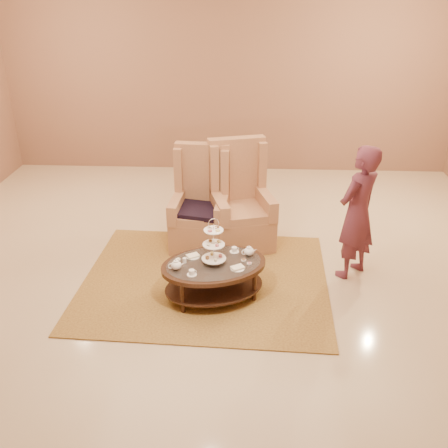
# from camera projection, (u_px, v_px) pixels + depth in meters

# --- Properties ---
(ground) EXTENTS (8.00, 8.00, 0.00)m
(ground) POSITION_uv_depth(u_px,v_px,m) (216.00, 283.00, 5.89)
(ground) COLOR beige
(ground) RESTS_ON ground
(ceiling) EXTENTS (8.00, 8.00, 0.02)m
(ceiling) POSITION_uv_depth(u_px,v_px,m) (216.00, 283.00, 5.89)
(ceiling) COLOR silver
(ceiling) RESTS_ON ground
(wall_back) EXTENTS (8.00, 0.04, 3.50)m
(wall_back) POSITION_uv_depth(u_px,v_px,m) (229.00, 73.00, 8.71)
(wall_back) COLOR #936650
(wall_back) RESTS_ON ground
(rug) EXTENTS (2.97, 2.51, 0.02)m
(rug) POSITION_uv_depth(u_px,v_px,m) (205.00, 280.00, 5.94)
(rug) COLOR #AD8C3D
(rug) RESTS_ON ground
(tea_table) EXTENTS (1.37, 1.14, 0.98)m
(tea_table) POSITION_uv_depth(u_px,v_px,m) (214.00, 269.00, 5.50)
(tea_table) COLOR black
(tea_table) RESTS_ON ground
(armchair_left) EXTENTS (0.77, 0.80, 1.33)m
(armchair_left) POSITION_uv_depth(u_px,v_px,m) (201.00, 212.00, 6.61)
(armchair_left) COLOR tan
(armchair_left) RESTS_ON ground
(armchair_right) EXTENTS (0.93, 0.95, 1.39)m
(armchair_right) POSITION_uv_depth(u_px,v_px,m) (240.00, 210.00, 6.64)
(armchair_right) COLOR tan
(armchair_right) RESTS_ON ground
(person) EXTENTS (0.69, 0.69, 1.62)m
(person) POSITION_uv_depth(u_px,v_px,m) (357.00, 213.00, 5.74)
(person) COLOR #5E2838
(person) RESTS_ON ground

